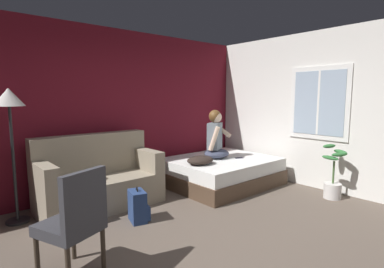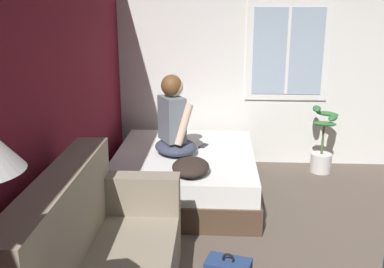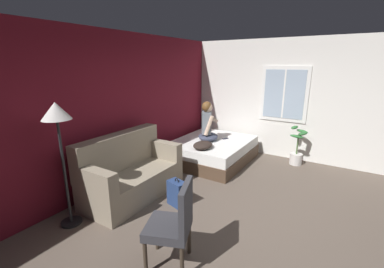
% 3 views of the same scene
% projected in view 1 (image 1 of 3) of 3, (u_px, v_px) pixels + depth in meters
% --- Properties ---
extents(ground_plane, '(40.00, 40.00, 0.00)m').
position_uv_depth(ground_plane, '(204.00, 256.00, 3.02)').
color(ground_plane, brown).
extents(wall_back_accent, '(11.06, 0.16, 2.70)m').
position_uv_depth(wall_back_accent, '(94.00, 112.00, 4.83)').
color(wall_back_accent, maroon).
rests_on(wall_back_accent, ground).
extents(wall_side_with_window, '(0.19, 6.52, 2.70)m').
position_uv_depth(wall_side_with_window, '(345.00, 112.00, 4.86)').
color(wall_side_with_window, silver).
rests_on(wall_side_with_window, ground).
extents(bed, '(1.89, 1.57, 0.48)m').
position_uv_depth(bed, '(221.00, 171.00, 5.46)').
color(bed, '#4C3828').
rests_on(bed, ground).
extents(couch, '(1.71, 0.84, 1.04)m').
position_uv_depth(couch, '(99.00, 179.00, 4.36)').
color(couch, gray).
rests_on(couch, ground).
extents(side_chair, '(0.60, 0.60, 0.98)m').
position_uv_depth(side_chair, '(75.00, 219.00, 2.61)').
color(side_chair, '#382D23').
rests_on(side_chair, ground).
extents(person_seated, '(0.67, 0.64, 0.88)m').
position_uv_depth(person_seated, '(216.00, 138.00, 5.45)').
color(person_seated, '#383D51').
rests_on(person_seated, bed).
extents(backpack, '(0.29, 0.34, 0.46)m').
position_uv_depth(backpack, '(138.00, 207.00, 3.84)').
color(backpack, navy).
rests_on(backpack, ground).
extents(throw_pillow, '(0.48, 0.36, 0.14)m').
position_uv_depth(throw_pillow, '(200.00, 160.00, 4.95)').
color(throw_pillow, '#2D231E').
rests_on(throw_pillow, bed).
extents(cell_phone, '(0.16, 0.12, 0.01)m').
position_uv_depth(cell_phone, '(239.00, 158.00, 5.44)').
color(cell_phone, black).
rests_on(cell_phone, bed).
extents(floor_lamp, '(0.36, 0.36, 1.70)m').
position_uv_depth(floor_lamp, '(10.00, 110.00, 3.65)').
color(floor_lamp, black).
rests_on(floor_lamp, ground).
extents(potted_plant, '(0.39, 0.37, 0.85)m').
position_uv_depth(potted_plant, '(333.00, 180.00, 4.69)').
color(potted_plant, silver).
rests_on(potted_plant, ground).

